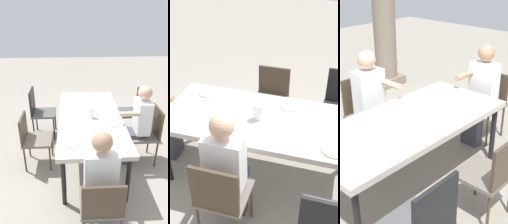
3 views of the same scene
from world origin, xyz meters
The scene contains 18 objects.
ground_plane centered at (0.00, 0.00, 0.00)m, with size 16.00×16.00×0.00m, color gray.
dining_table centered at (0.00, 0.00, 0.71)m, with size 2.10×0.97×0.77m.
chair_west_north centered at (-0.77, 0.90, 0.51)m, with size 0.44×0.44×0.89m.
chair_mid_north centered at (0.12, 0.90, 0.55)m, with size 0.44×0.44×0.94m.
chair_mid_south centered at (0.12, -0.90, 0.51)m, with size 0.44×0.44×0.86m.
diner_man_white centered at (0.13, 0.72, 0.70)m, with size 0.34×0.49×1.30m.
plate_0 centered at (-0.76, 0.30, 0.78)m, with size 0.26×0.26×0.02m.
spoon_0 centered at (-0.61, 0.30, 0.78)m, with size 0.02×0.17×0.01m, color silver.
plate_1 centered at (-0.23, -0.32, 0.78)m, with size 0.24×0.24×0.02m.
fork_1 centered at (-0.38, -0.32, 0.78)m, with size 0.02×0.17×0.01m, color silver.
spoon_1 centered at (-0.08, -0.32, 0.78)m, with size 0.02×0.17×0.01m, color silver.
plate_2 centered at (0.25, 0.28, 0.78)m, with size 0.25×0.25×0.02m.
fork_2 centered at (0.10, 0.28, 0.78)m, with size 0.02×0.17×0.01m, color silver.
spoon_2 centered at (0.40, 0.28, 0.78)m, with size 0.02×0.17×0.01m, color silver.
plate_3 centered at (0.74, -0.31, 0.78)m, with size 0.22×0.22×0.02m.
fork_3 centered at (0.59, -0.31, 0.78)m, with size 0.02×0.17×0.01m, color silver.
spoon_3 centered at (0.89, -0.31, 0.78)m, with size 0.02×0.17×0.01m, color silver.
water_pitcher centered at (0.05, 0.01, 0.85)m, with size 0.10×0.10×0.17m.
Camera 2 is at (-0.68, 2.58, 2.65)m, focal length 50.32 mm.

